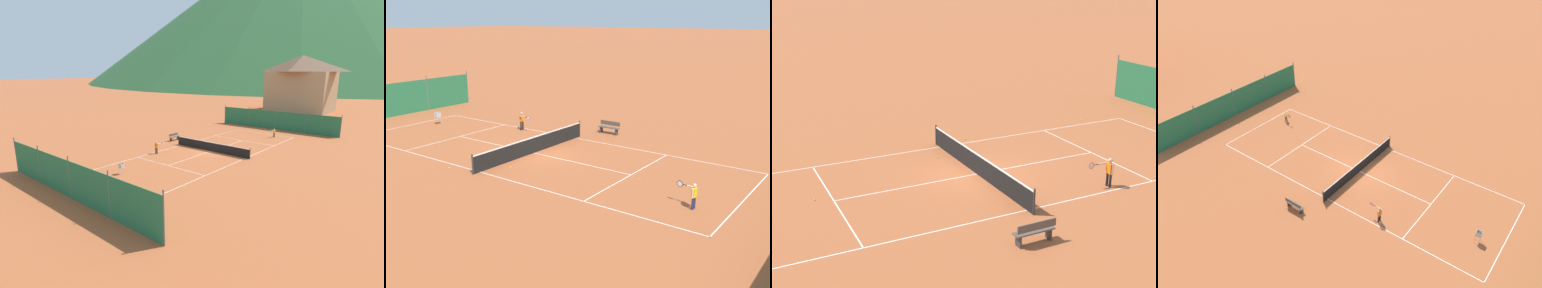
# 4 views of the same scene
# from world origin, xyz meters

# --- Properties ---
(ground_plane) EXTENTS (600.00, 600.00, 0.00)m
(ground_plane) POSITION_xyz_m (0.00, 0.00, 0.00)
(ground_plane) COLOR #A8542D
(court_line_markings) EXTENTS (8.25, 23.85, 0.01)m
(court_line_markings) POSITION_xyz_m (0.00, 0.00, 0.00)
(court_line_markings) COLOR white
(court_line_markings) RESTS_ON ground
(tennis_net) EXTENTS (9.18, 0.08, 1.06)m
(tennis_net) POSITION_xyz_m (0.00, 0.00, 0.50)
(tennis_net) COLOR #2D2D2D
(tennis_net) RESTS_ON ground
(player_far_baseline) EXTENTS (0.44, 1.04, 1.27)m
(player_far_baseline) POSITION_xyz_m (-3.68, -4.26, 0.74)
(player_far_baseline) COLOR black
(player_far_baseline) RESTS_ON ground
(tennis_ball_service_box) EXTENTS (0.07, 0.07, 0.07)m
(tennis_ball_service_box) POSITION_xyz_m (4.64, -1.71, 0.03)
(tennis_ball_service_box) COLOR #CCE033
(tennis_ball_service_box) RESTS_ON ground
(tennis_ball_by_net_left) EXTENTS (0.07, 0.07, 0.07)m
(tennis_ball_by_net_left) POSITION_xyz_m (2.68, 0.77, 0.03)
(tennis_ball_by_net_left) COLOR #CCE033
(tennis_ball_by_net_left) RESTS_ON ground
(tennis_ball_far_corner) EXTENTS (0.07, 0.07, 0.07)m
(tennis_ball_far_corner) POSITION_xyz_m (4.80, -9.53, 0.03)
(tennis_ball_far_corner) COLOR #CCE033
(tennis_ball_far_corner) RESTS_ON ground
(tennis_ball_near_corner) EXTENTS (0.07, 0.07, 0.07)m
(tennis_ball_near_corner) POSITION_xyz_m (0.38, 7.08, 0.03)
(tennis_ball_near_corner) COLOR #CCE033
(tennis_ball_near_corner) RESTS_ON ground
(courtside_bench) EXTENTS (0.36, 1.50, 0.84)m
(courtside_bench) POSITION_xyz_m (-6.34, 1.16, 0.45)
(courtside_bench) COLOR #51473D
(courtside_bench) RESTS_ON ground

